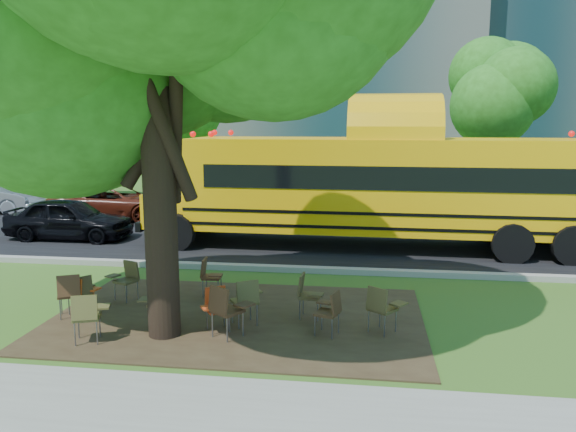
# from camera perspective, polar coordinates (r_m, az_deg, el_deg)

# --- Properties ---
(ground) EXTENTS (160.00, 160.00, 0.00)m
(ground) POSITION_cam_1_polar(r_m,az_deg,el_deg) (11.62, -9.50, -9.20)
(ground) COLOR #37561A
(ground) RESTS_ON ground
(dirt_patch) EXTENTS (7.00, 4.50, 0.03)m
(dirt_patch) POSITION_cam_1_polar(r_m,az_deg,el_deg) (10.91, -5.19, -10.30)
(dirt_patch) COLOR #382819
(dirt_patch) RESTS_ON ground
(asphalt_road) EXTENTS (80.00, 8.00, 0.04)m
(asphalt_road) POSITION_cam_1_polar(r_m,az_deg,el_deg) (18.18, -2.98, -2.12)
(asphalt_road) COLOR black
(asphalt_road) RESTS_ON ground
(kerb_near) EXTENTS (80.00, 0.25, 0.14)m
(kerb_near) POSITION_cam_1_polar(r_m,az_deg,el_deg) (14.37, -5.96, -5.15)
(kerb_near) COLOR gray
(kerb_near) RESTS_ON ground
(kerb_far) EXTENTS (80.00, 0.25, 0.14)m
(kerb_far) POSITION_cam_1_polar(r_m,az_deg,el_deg) (22.15, -1.01, 0.16)
(kerb_far) COLOR gray
(kerb_far) RESTS_ON ground
(building_main) EXTENTS (38.00, 16.00, 22.00)m
(building_main) POSITION_cam_1_polar(r_m,az_deg,el_deg) (48.39, -6.18, 18.27)
(building_main) COLOR #62625D
(building_main) RESTS_ON ground
(bg_tree_0) EXTENTS (5.20, 5.20, 7.18)m
(bg_tree_0) POSITION_cam_1_polar(r_m,az_deg,el_deg) (28.06, -25.82, 10.45)
(bg_tree_0) COLOR black
(bg_tree_0) RESTS_ON ground
(bg_tree_2) EXTENTS (4.80, 4.80, 6.62)m
(bg_tree_2) POSITION_cam_1_polar(r_m,az_deg,el_deg) (27.77, -9.87, 10.53)
(bg_tree_2) COLOR black
(bg_tree_2) RESTS_ON ground
(bg_tree_3) EXTENTS (5.60, 5.60, 7.84)m
(bg_tree_3) POSITION_cam_1_polar(r_m,az_deg,el_deg) (24.95, 18.97, 12.15)
(bg_tree_3) COLOR black
(bg_tree_3) RESTS_ON ground
(school_bus) EXTENTS (13.27, 3.30, 3.22)m
(school_bus) POSITION_cam_1_polar(r_m,az_deg,el_deg) (16.61, 10.12, 3.07)
(school_bus) COLOR #F6B007
(school_bus) RESTS_ON ground
(chair_0) EXTENTS (0.60, 0.71, 0.88)m
(chair_0) POSITION_cam_1_polar(r_m,az_deg,el_deg) (11.50, -21.20, -7.09)
(chair_0) COLOR #4B2F1A
(chair_0) RESTS_ON ground
(chair_1) EXTENTS (0.58, 0.46, 0.78)m
(chair_1) POSITION_cam_1_polar(r_m,az_deg,el_deg) (11.59, -20.44, -7.24)
(chair_1) COLOR #D44E16
(chair_1) RESTS_ON ground
(chair_2) EXTENTS (0.61, 0.67, 0.90)m
(chair_2) POSITION_cam_1_polar(r_m,az_deg,el_deg) (10.11, -19.68, -9.25)
(chair_2) COLOR brown
(chair_2) RESTS_ON ground
(chair_3) EXTENTS (0.55, 0.51, 0.85)m
(chair_3) POSITION_cam_1_polar(r_m,az_deg,el_deg) (10.62, -12.84, -8.14)
(chair_3) COLOR #4D4121
(chair_3) RESTS_ON ground
(chair_4) EXTENTS (0.81, 0.64, 0.96)m
(chair_4) POSITION_cam_1_polar(r_m,az_deg,el_deg) (9.77, -6.32, -9.14)
(chair_4) COLOR #442B18
(chair_4) RESTS_ON ground
(chair_5) EXTENTS (0.54, 0.67, 0.81)m
(chair_5) POSITION_cam_1_polar(r_m,az_deg,el_deg) (10.18, -7.34, -8.93)
(chair_5) COLOR #C83E15
(chair_5) RESTS_ON ground
(chair_6) EXTENTS (0.50, 0.64, 0.81)m
(chair_6) POSITION_cam_1_polar(r_m,az_deg,el_deg) (9.92, 4.29, -9.36)
(chair_6) COLOR #422A17
(chair_6) RESTS_ON ground
(chair_7) EXTENTS (0.75, 0.59, 0.88)m
(chair_7) POSITION_cam_1_polar(r_m,az_deg,el_deg) (10.08, 9.54, -8.93)
(chair_7) COLOR #483E1F
(chair_7) RESTS_ON ground
(chair_8) EXTENTS (0.55, 0.70, 0.81)m
(chair_8) POSITION_cam_1_polar(r_m,az_deg,el_deg) (11.59, -20.23, -7.14)
(chair_8) COLOR #483D1F
(chair_8) RESTS_ON ground
(chair_9) EXTENTS (0.67, 0.53, 0.83)m
(chair_9) POSITION_cam_1_polar(r_m,az_deg,el_deg) (12.28, -16.08, -5.92)
(chair_9) COLOR #4B3F20
(chair_9) RESTS_ON ground
(chair_10) EXTENTS (0.52, 0.55, 0.84)m
(chair_10) POSITION_cam_1_polar(r_m,az_deg,el_deg) (12.12, -8.00, -5.82)
(chair_10) COLOR #4F2F1C
(chair_10) RESTS_ON ground
(chair_11) EXTENTS (0.60, 0.75, 0.90)m
(chair_11) POSITION_cam_1_polar(r_m,az_deg,el_deg) (10.35, -4.21, -8.23)
(chair_11) COLOR #4B4620
(chair_11) RESTS_ON ground
(chair_12) EXTENTS (0.51, 0.60, 0.87)m
(chair_12) POSITION_cam_1_polar(r_m,az_deg,el_deg) (10.70, 1.99, -7.71)
(chair_12) COLOR #443A1D
(chair_12) RESTS_ON ground
(black_car) EXTENTS (3.93, 1.61, 1.34)m
(black_car) POSITION_cam_1_polar(r_m,az_deg,el_deg) (19.00, -21.34, -0.28)
(black_car) COLOR black
(black_car) RESTS_ON ground
(bg_car_red) EXTENTS (4.92, 2.53, 1.33)m
(bg_car_red) POSITION_cam_1_polar(r_m,az_deg,el_deg) (22.26, -17.15, 1.32)
(bg_car_red) COLOR #51190D
(bg_car_red) RESTS_ON ground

